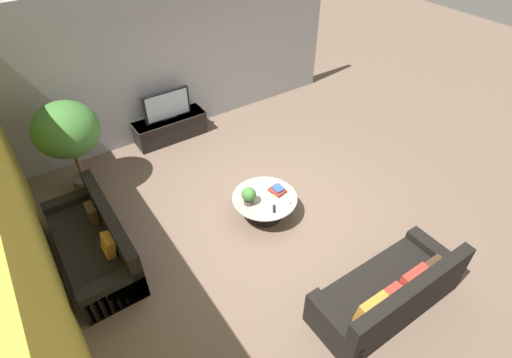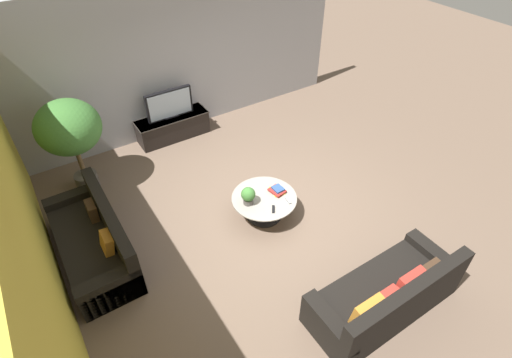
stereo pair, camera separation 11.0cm
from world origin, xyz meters
TOP-DOWN VIEW (x-y plane):
  - ground_plane at (0.00, 0.00)m, footprint 24.00×24.00m
  - back_wall_stone at (0.00, 3.26)m, footprint 7.40×0.12m
  - side_wall_left at (-3.26, 0.20)m, footprint 0.12×7.40m
  - media_console at (-0.39, 2.94)m, footprint 1.49×0.50m
  - television at (-0.39, 2.94)m, footprint 0.95×0.13m
  - coffee_table at (-0.09, -0.03)m, footprint 1.05×1.05m
  - couch_by_wall at (-2.64, 0.63)m, footprint 0.84×2.09m
  - couch_near_entry at (0.26, -2.33)m, footprint 2.06×0.84m
  - potted_palm_tall at (-2.34, 2.28)m, footprint 1.04×1.04m
  - potted_plant_tabletop at (-0.37, 0.00)m, footprint 0.23×0.23m
  - book_stack at (0.17, -0.03)m, footprint 0.24×0.30m
  - remote_black at (-0.12, -0.33)m, footprint 0.12×0.15m
  - remote_silver at (0.18, -0.30)m, footprint 0.07×0.16m

SIDE VIEW (x-z plane):
  - ground_plane at x=0.00m, z-range 0.00..0.00m
  - media_console at x=-0.39m, z-range 0.01..0.50m
  - couch_by_wall at x=-2.64m, z-range -0.14..0.70m
  - coffee_table at x=-0.09m, z-range 0.08..0.49m
  - couch_near_entry at x=0.26m, z-range -0.13..0.71m
  - remote_black at x=-0.12m, z-range 0.40..0.42m
  - remote_silver at x=0.18m, z-range 0.40..0.42m
  - book_stack at x=0.17m, z-range 0.40..0.48m
  - potted_plant_tabletop at x=-0.37m, z-range 0.42..0.72m
  - television at x=-0.39m, z-range 0.49..1.07m
  - potted_palm_tall at x=-2.34m, z-range 0.36..2.08m
  - back_wall_stone at x=0.00m, z-range 0.00..3.00m
  - side_wall_left at x=-3.26m, z-range 0.00..3.00m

